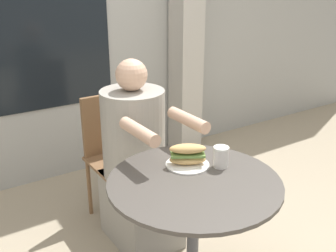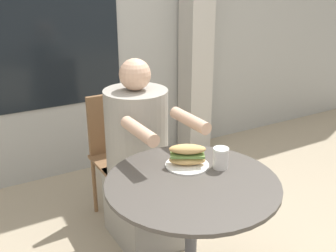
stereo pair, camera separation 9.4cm
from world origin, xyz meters
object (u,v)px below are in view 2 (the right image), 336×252
diner_chair (118,145)px  drink_cup (221,158)px  sandwich_on_plate (187,157)px  seated_diner (141,167)px  cafe_table (191,214)px

diner_chair → drink_cup: size_ratio=8.06×
drink_cup → sandwich_on_plate: bearing=142.0°
seated_diner → sandwich_on_plate: 0.54m
seated_diner → sandwich_on_plate: bearing=93.4°
cafe_table → seated_diner: bearing=87.5°
diner_chair → seated_diner: seated_diner is taller
cafe_table → seated_diner: (0.03, 0.62, -0.03)m
sandwich_on_plate → seated_diner: bearing=94.3°
seated_diner → diner_chair: bearing=-90.6°
diner_chair → sandwich_on_plate: (0.04, -0.83, 0.24)m
cafe_table → drink_cup: size_ratio=7.70×
diner_chair → seated_diner: 0.35m
cafe_table → seated_diner: 0.62m
cafe_table → drink_cup: bearing=11.9°
cafe_table → diner_chair: 0.97m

